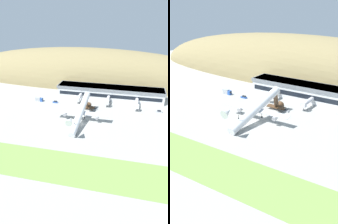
# 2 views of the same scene
# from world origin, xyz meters

# --- Properties ---
(ground_plane) EXTENTS (396.94, 396.94, 0.00)m
(ground_plane) POSITION_xyz_m (0.00, 0.00, 0.00)
(ground_plane) COLOR #9E9E99
(grass_strip_foreground) EXTENTS (357.25, 23.36, 0.08)m
(grass_strip_foreground) POSITION_xyz_m (0.00, -43.50, 0.04)
(grass_strip_foreground) COLOR #759947
(grass_strip_foreground) RESTS_ON ground_plane
(hill_backdrop) EXTENTS (301.88, 70.53, 66.74)m
(hill_backdrop) POSITION_xyz_m (-17.53, 95.19, 0.00)
(hill_backdrop) COLOR olive
(hill_backdrop) RESTS_ON ground_plane
(terminal_building) EXTENTS (87.57, 15.59, 10.10)m
(terminal_building) POSITION_xyz_m (11.16, 49.80, 5.73)
(terminal_building) COLOR silver
(terminal_building) RESTS_ON ground_plane
(jetway_0) EXTENTS (3.38, 12.09, 5.43)m
(jetway_0) POSITION_xyz_m (-11.70, 35.80, 3.99)
(jetway_0) COLOR silver
(jetway_0) RESTS_ON ground_plane
(jetway_1) EXTENTS (3.38, 13.51, 5.43)m
(jetway_1) POSITION_xyz_m (11.47, 35.04, 3.99)
(jetway_1) COLOR silver
(jetway_1) RESTS_ON ground_plane
(jetway_2) EXTENTS (3.38, 15.92, 5.43)m
(jetway_2) POSITION_xyz_m (33.71, 33.76, 3.99)
(jetway_2) COLOR silver
(jetway_2) RESTS_ON ground_plane
(cargo_airplane) EXTENTS (36.54, 52.75, 16.77)m
(cargo_airplane) POSITION_xyz_m (-2.14, 3.93, 6.55)
(cargo_airplane) COLOR silver
(service_car_0) EXTENTS (3.87, 2.11, 1.60)m
(service_car_0) POSITION_xyz_m (-4.37, 30.92, 0.66)
(service_car_0) COLOR #264C99
(service_car_0) RESTS_ON ground_plane
(service_car_1) EXTENTS (3.91, 1.75, 1.51)m
(service_car_1) POSITION_xyz_m (3.79, 24.22, 0.62)
(service_car_1) COLOR #999EA3
(service_car_1) RESTS_ON ground_plane
(service_car_2) EXTENTS (4.10, 1.69, 1.64)m
(service_car_2) POSITION_xyz_m (-29.77, 29.78, 0.68)
(service_car_2) COLOR #264C99
(service_car_2) RESTS_ON ground_plane
(service_car_3) EXTENTS (4.55, 1.84, 1.56)m
(service_car_3) POSITION_xyz_m (50.01, 30.33, 0.65)
(service_car_3) COLOR #999EA3
(service_car_3) RESTS_ON ground_plane
(fuel_truck) EXTENTS (6.27, 2.35, 3.17)m
(fuel_truck) POSITION_xyz_m (-43.87, 30.06, 1.52)
(fuel_truck) COLOR #264C99
(fuel_truck) RESTS_ON ground_plane
(traffic_cone_0) EXTENTS (0.52, 0.52, 0.58)m
(traffic_cone_0) POSITION_xyz_m (37.83, 23.16, 0.28)
(traffic_cone_0) COLOR orange
(traffic_cone_0) RESTS_ON ground_plane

